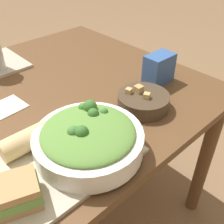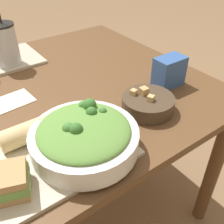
{
  "view_description": "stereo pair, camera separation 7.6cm",
  "coord_description": "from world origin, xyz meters",
  "px_view_note": "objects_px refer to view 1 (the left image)",
  "views": [
    {
      "loc": [
        -0.28,
        -0.76,
        1.24
      ],
      "look_at": [
        0.13,
        -0.32,
        0.79
      ],
      "focal_mm": 42.0,
      "sensor_mm": 36.0,
      "label": 1
    },
    {
      "loc": [
        -0.23,
        -0.81,
        1.24
      ],
      "look_at": [
        0.13,
        -0.32,
        0.79
      ],
      "focal_mm": 42.0,
      "sensor_mm": 36.0,
      "label": 2
    }
  ],
  "objects_px": {
    "salad_bowl": "(88,138)",
    "soup_bowl": "(143,101)",
    "sandwich_near": "(6,196)",
    "napkin_folded": "(2,109)",
    "chip_bag": "(159,69)",
    "baguette_near": "(27,140)"
  },
  "relations": [
    {
      "from": "soup_bowl",
      "to": "chip_bag",
      "type": "distance_m",
      "value": 0.19
    },
    {
      "from": "chip_bag",
      "to": "napkin_folded",
      "type": "bearing_deg",
      "value": 156.55
    },
    {
      "from": "salad_bowl",
      "to": "chip_bag",
      "type": "xyz_separation_m",
      "value": [
        0.44,
        0.12,
        0.0
      ]
    },
    {
      "from": "salad_bowl",
      "to": "sandwich_near",
      "type": "height_order",
      "value": "salad_bowl"
    },
    {
      "from": "soup_bowl",
      "to": "sandwich_near",
      "type": "height_order",
      "value": "sandwich_near"
    },
    {
      "from": "salad_bowl",
      "to": "baguette_near",
      "type": "distance_m",
      "value": 0.17
    },
    {
      "from": "soup_bowl",
      "to": "sandwich_near",
      "type": "relative_size",
      "value": 1.05
    },
    {
      "from": "baguette_near",
      "to": "chip_bag",
      "type": "distance_m",
      "value": 0.56
    },
    {
      "from": "sandwich_near",
      "to": "chip_bag",
      "type": "xyz_separation_m",
      "value": [
        0.68,
        0.13,
        0.01
      ]
    },
    {
      "from": "sandwich_near",
      "to": "chip_bag",
      "type": "bearing_deg",
      "value": 30.98
    },
    {
      "from": "sandwich_near",
      "to": "baguette_near",
      "type": "height_order",
      "value": "sandwich_near"
    },
    {
      "from": "soup_bowl",
      "to": "napkin_folded",
      "type": "bearing_deg",
      "value": 138.19
    },
    {
      "from": "chip_bag",
      "to": "napkin_folded",
      "type": "relative_size",
      "value": 0.73
    },
    {
      "from": "salad_bowl",
      "to": "soup_bowl",
      "type": "xyz_separation_m",
      "value": [
        0.27,
        0.04,
        -0.03
      ]
    },
    {
      "from": "napkin_folded",
      "to": "soup_bowl",
      "type": "bearing_deg",
      "value": -41.81
    },
    {
      "from": "baguette_near",
      "to": "napkin_folded",
      "type": "relative_size",
      "value": 0.88
    },
    {
      "from": "salad_bowl",
      "to": "napkin_folded",
      "type": "xyz_separation_m",
      "value": [
        -0.09,
        0.36,
        -0.05
      ]
    },
    {
      "from": "soup_bowl",
      "to": "napkin_folded",
      "type": "xyz_separation_m",
      "value": [
        -0.35,
        0.32,
        -0.03
      ]
    },
    {
      "from": "chip_bag",
      "to": "salad_bowl",
      "type": "bearing_deg",
      "value": -164.02
    },
    {
      "from": "baguette_near",
      "to": "soup_bowl",
      "type": "bearing_deg",
      "value": -100.39
    },
    {
      "from": "soup_bowl",
      "to": "chip_bag",
      "type": "height_order",
      "value": "chip_bag"
    },
    {
      "from": "salad_bowl",
      "to": "napkin_folded",
      "type": "distance_m",
      "value": 0.37
    }
  ]
}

